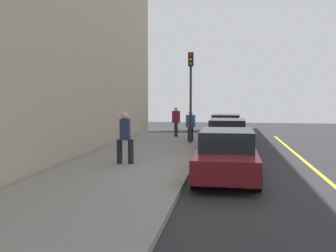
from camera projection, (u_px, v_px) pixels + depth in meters
name	position (u px, v px, depth m)	size (l,w,h in m)	color
ground_plane	(221.00, 179.00, 11.98)	(56.00, 56.00, 0.00)	#28282B
sidewalk	(118.00, 173.00, 12.49)	(28.00, 4.60, 0.15)	gray
lane_stripe_centre	(330.00, 182.00, 11.49)	(28.00, 0.14, 0.01)	gold
parked_car_charcoal	(226.00, 127.00, 23.25)	(4.42, 2.03, 1.51)	black
parked_car_red	(227.00, 136.00, 17.95)	(4.74, 1.95, 1.51)	black
parked_car_maroon	(227.00, 155.00, 11.91)	(4.51, 1.94, 1.51)	black
pedestrian_navy_coat	(125.00, 136.00, 13.83)	(0.53, 0.61, 1.84)	black
pedestrian_blue_coat	(191.00, 125.00, 21.00)	(0.53, 0.50, 1.65)	black
pedestrian_burgundy_coat	(176.00, 121.00, 23.82)	(0.58, 0.53, 1.79)	black
traffic_light_pole	(191.00, 83.00, 20.00)	(0.35, 0.26, 4.68)	#2D2D19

